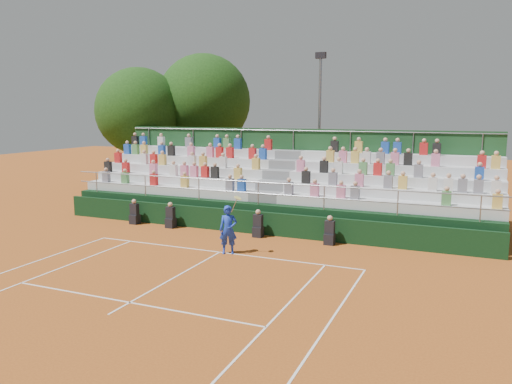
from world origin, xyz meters
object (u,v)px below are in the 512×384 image
at_px(floodlight_mast, 320,117).
at_px(tree_east, 204,101).
at_px(tennis_player, 228,230).
at_px(tree_west, 139,111).

bearing_deg(floodlight_mast, tree_east, 169.20).
distance_m(tennis_player, tree_west, 16.53).
distance_m(tennis_player, tree_east, 16.92).
bearing_deg(tree_west, tennis_player, -42.66).
xyz_separation_m(tree_east, floodlight_mast, (8.52, -1.63, -0.97)).
relative_size(tree_west, tree_east, 0.89).
bearing_deg(tree_east, tree_west, -137.62).
bearing_deg(tennis_player, tree_west, 137.34).
xyz_separation_m(tree_west, tree_east, (3.18, 2.90, 0.68)).
height_order(tennis_player, floodlight_mast, floodlight_mast).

